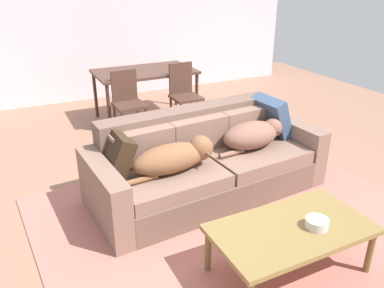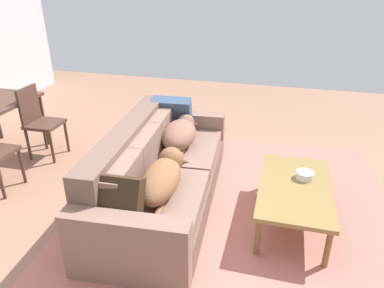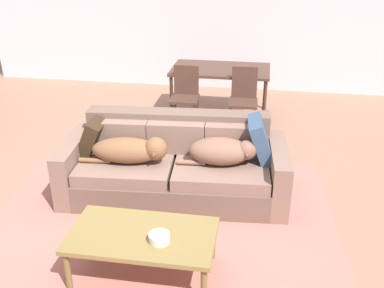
% 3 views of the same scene
% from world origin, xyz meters
% --- Properties ---
extents(ground_plane, '(10.00, 10.00, 0.00)m').
position_xyz_m(ground_plane, '(0.00, 0.00, 0.00)').
color(ground_plane, '#936752').
extents(area_rug, '(3.62, 3.42, 0.01)m').
position_xyz_m(area_rug, '(0.29, -0.64, 0.01)').
color(area_rug, '#B4675C').
rests_on(area_rug, ground).
extents(couch, '(2.43, 1.15, 0.83)m').
position_xyz_m(couch, '(0.28, 0.14, 0.32)').
color(couch, brown).
rests_on(couch, ground).
extents(dog_on_left_cushion, '(0.92, 0.37, 0.29)m').
position_xyz_m(dog_on_left_cushion, '(-0.13, -0.06, 0.57)').
color(dog_on_left_cushion, brown).
rests_on(dog_on_left_cushion, couch).
extents(dog_on_right_cushion, '(0.80, 0.41, 0.28)m').
position_xyz_m(dog_on_right_cushion, '(0.80, 0.06, 0.58)').
color(dog_on_right_cushion, brown).
rests_on(dog_on_right_cushion, couch).
extents(throw_pillow_by_left_arm, '(0.30, 0.39, 0.41)m').
position_xyz_m(throw_pillow_by_left_arm, '(-0.63, 0.13, 0.61)').
color(throw_pillow_by_left_arm, '#322214').
rests_on(throw_pillow_by_left_arm, couch).
extents(throw_pillow_by_right_arm, '(0.33, 0.48, 0.48)m').
position_xyz_m(throw_pillow_by_right_arm, '(1.18, 0.26, 0.64)').
color(throw_pillow_by_right_arm, '#374D6A').
rests_on(throw_pillow_by_right_arm, couch).
extents(coffee_table, '(1.18, 0.66, 0.41)m').
position_xyz_m(coffee_table, '(0.28, -1.21, 0.37)').
color(coffee_table, olive).
rests_on(coffee_table, ground).
extents(bowl_on_coffee_table, '(0.17, 0.17, 0.07)m').
position_xyz_m(bowl_on_coffee_table, '(0.44, -1.29, 0.45)').
color(bowl_on_coffee_table, silver).
rests_on(bowl_on_coffee_table, coffee_table).
extents(dining_chair_near_right, '(0.41, 0.41, 0.92)m').
position_xyz_m(dining_chair_near_right, '(0.91, 1.98, 0.51)').
color(dining_chair_near_right, '#4A2F25').
rests_on(dining_chair_near_right, ground).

